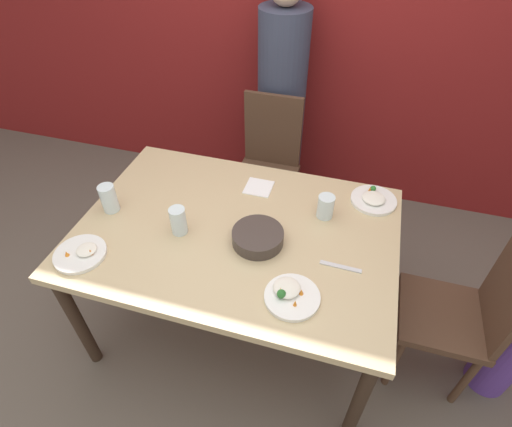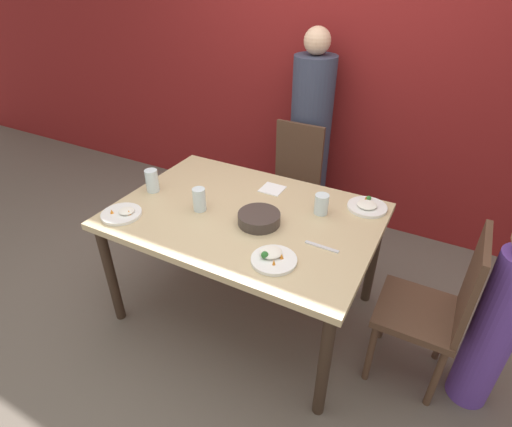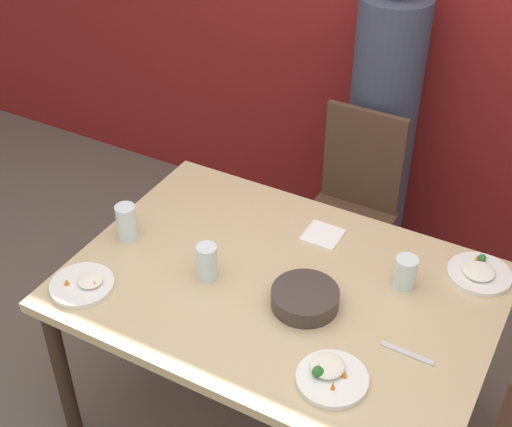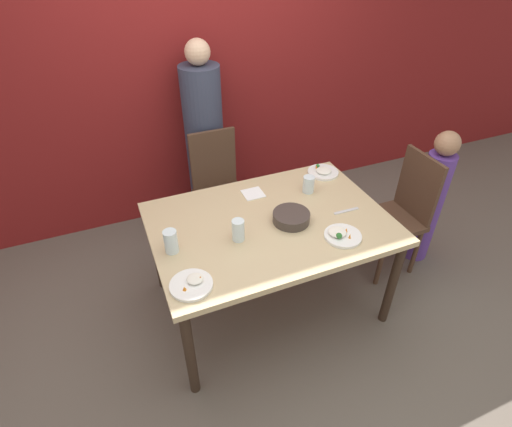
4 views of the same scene
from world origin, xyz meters
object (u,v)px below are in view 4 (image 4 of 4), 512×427
object	(u,v)px
chair_child_spot	(401,211)
person_adult	(205,145)
chair_adult_spot	(219,187)
person_child	(429,201)
bowl_curry	(291,217)
glass_water_tall	(238,230)
plate_rice_adult	(192,284)

from	to	relation	value
chair_child_spot	person_adult	world-z (taller)	person_adult
chair_adult_spot	person_child	distance (m)	1.67
bowl_curry	glass_water_tall	distance (m)	0.37
glass_water_tall	person_adult	bearing A→B (deg)	82.19
person_child	bowl_curry	world-z (taller)	person_child
chair_adult_spot	chair_child_spot	xyz separation A→B (m)	(1.16, -0.86, 0.00)
chair_child_spot	person_child	xyz separation A→B (m)	(0.27, 0.00, 0.02)
chair_adult_spot	chair_child_spot	world-z (taller)	same
person_adult	glass_water_tall	size ratio (longest dim) A/B	11.60
chair_adult_spot	person_child	world-z (taller)	person_child
person_adult	plate_rice_adult	bearing A→B (deg)	-109.07
person_adult	person_child	world-z (taller)	person_adult
bowl_curry	plate_rice_adult	xyz separation A→B (m)	(-0.73, -0.30, -0.02)
person_child	bowl_curry	distance (m)	1.26
chair_adult_spot	bowl_curry	size ratio (longest dim) A/B	4.12
chair_adult_spot	person_adult	bearing A→B (deg)	90.00
glass_water_tall	chair_child_spot	bearing A→B (deg)	4.20
chair_adult_spot	bowl_curry	bearing A→B (deg)	-78.08
chair_adult_spot	person_child	size ratio (longest dim) A/B	0.86
chair_adult_spot	person_adult	size ratio (longest dim) A/B	0.60
person_child	chair_child_spot	bearing A→B (deg)	180.00
chair_child_spot	chair_adult_spot	bearing A→B (deg)	-126.33
person_child	bowl_curry	size ratio (longest dim) A/B	4.78
bowl_curry	glass_water_tall	world-z (taller)	glass_water_tall
bowl_curry	plate_rice_adult	world-z (taller)	bowl_curry
person_child	glass_water_tall	size ratio (longest dim) A/B	8.12
chair_child_spot	person_child	size ratio (longest dim) A/B	0.86
person_adult	glass_water_tall	world-z (taller)	person_adult
chair_adult_spot	chair_child_spot	distance (m)	1.44
person_child	plate_rice_adult	xyz separation A→B (m)	(-1.96, -0.36, 0.22)
bowl_curry	person_child	bearing A→B (deg)	2.85
person_adult	chair_child_spot	bearing A→B (deg)	-45.47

